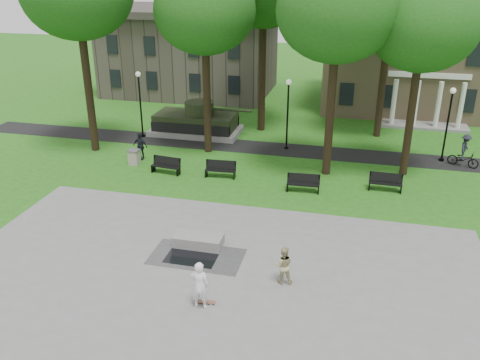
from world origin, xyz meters
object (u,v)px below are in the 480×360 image
object	(u,v)px
concrete_block	(198,240)
skateboarder	(200,285)
cyclist	(464,154)
friend_watching	(283,265)
park_bench_0	(166,165)
trash_bin	(134,157)

from	to	relation	value
concrete_block	skateboarder	distance (m)	4.56
skateboarder	cyclist	world-z (taller)	cyclist
friend_watching	concrete_block	bearing A→B (deg)	-35.72
skateboarder	concrete_block	bearing A→B (deg)	-72.69
cyclist	park_bench_0	size ratio (longest dim) A/B	1.13
cyclist	trash_bin	distance (m)	20.44
skateboarder	park_bench_0	xyz separation A→B (m)	(-5.92, 11.85, -0.46)
concrete_block	cyclist	distance (m)	18.35
skateboarder	cyclist	distance (m)	20.70
friend_watching	park_bench_0	world-z (taller)	friend_watching
concrete_block	friend_watching	size ratio (longest dim) A/B	1.39
skateboarder	park_bench_0	bearing A→B (deg)	-65.01
friend_watching	park_bench_0	size ratio (longest dim) A/B	0.86
cyclist	park_bench_0	bearing A→B (deg)	128.12
concrete_block	park_bench_0	distance (m)	8.81
cyclist	friend_watching	bearing A→B (deg)	170.45
park_bench_0	trash_bin	xyz separation A→B (m)	(-2.45, 0.85, -0.04)
skateboarder	friend_watching	world-z (taller)	skateboarder
friend_watching	trash_bin	bearing A→B (deg)	-53.43
park_bench_0	skateboarder	bearing A→B (deg)	-56.80
skateboarder	park_bench_0	world-z (taller)	skateboarder
concrete_block	park_bench_0	bearing A→B (deg)	120.49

